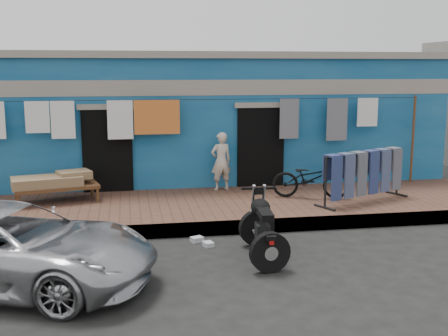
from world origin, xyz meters
TOP-DOWN VIEW (x-y plane):
  - ground at (0.00, 0.00)m, footprint 80.00×80.00m
  - sidewalk at (0.00, 3.00)m, footprint 28.00×3.00m
  - curb at (0.00, 1.55)m, footprint 28.00×0.10m
  - building at (-0.00, 6.99)m, footprint 12.20×5.20m
  - clothesline at (-0.62, 4.25)m, footprint 10.06×0.06m
  - car at (-3.43, -0.36)m, footprint 4.58×3.22m
  - seated_person at (0.32, 4.20)m, footprint 0.53×0.41m
  - bicycle at (2.06, 3.08)m, footprint 1.70×1.03m
  - motorcycle at (0.31, 0.20)m, footprint 0.84×1.73m
  - charpoy at (-3.23, 3.63)m, footprint 2.13×1.62m
  - jeans_rack at (3.03, 2.58)m, footprint 2.62×2.17m
  - litter_a at (-0.62, 1.20)m, footprint 0.25×0.22m
  - litter_b at (0.62, 1.20)m, footprint 0.21×0.20m
  - litter_c at (-0.46, 0.92)m, footprint 0.20×0.23m

SIDE VIEW (x-z plane):
  - ground at x=0.00m, z-range 0.00..0.00m
  - litter_c at x=-0.46m, z-range 0.00..0.08m
  - litter_b at x=0.62m, z-range 0.00..0.09m
  - litter_a at x=-0.62m, z-range 0.00..0.09m
  - sidewalk at x=0.00m, z-range 0.00..0.25m
  - curb at x=0.00m, z-range 0.00..0.25m
  - motorcycle at x=0.31m, z-range 0.00..1.06m
  - charpoy at x=-3.23m, z-range 0.25..0.84m
  - car at x=-3.43m, z-range 0.00..1.18m
  - bicycle at x=2.06m, z-range 0.25..1.29m
  - jeans_rack at x=3.03m, z-range 0.25..1.34m
  - seated_person at x=0.32m, z-range 0.25..1.57m
  - building at x=0.00m, z-range 0.01..3.37m
  - clothesline at x=-0.62m, z-range 0.75..2.85m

